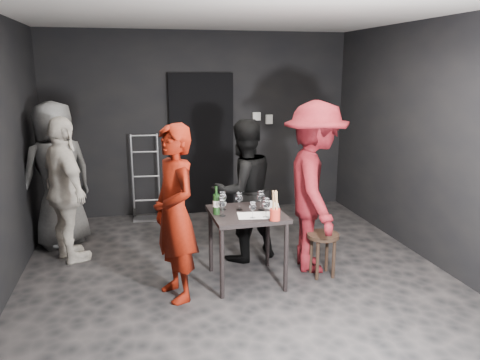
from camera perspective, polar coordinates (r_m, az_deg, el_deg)
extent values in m
cube|color=black|center=(5.06, -0.29, -11.88)|extent=(4.50, 5.00, 0.02)
cube|color=silver|center=(4.60, -0.34, 20.15)|extent=(4.50, 5.00, 0.02)
cube|color=black|center=(7.08, -4.81, 6.83)|extent=(4.50, 0.04, 2.70)
cube|color=black|center=(2.35, 13.36, -7.29)|extent=(4.50, 0.04, 2.70)
cube|color=black|center=(5.58, 22.91, 4.01)|extent=(0.04, 5.00, 2.70)
cube|color=black|center=(7.06, -4.69, 4.35)|extent=(0.95, 0.10, 2.10)
cube|color=#B7B7B2|center=(7.19, 2.02, 7.77)|extent=(0.12, 0.06, 0.12)
cube|color=#B7B7B2|center=(7.25, 3.55, 7.40)|extent=(0.10, 0.06, 0.14)
cylinder|color=#B2B2B7|center=(6.97, -12.95, 0.36)|extent=(0.03, 0.03, 1.24)
cylinder|color=#B2B2B7|center=(6.98, -9.89, 0.52)|extent=(0.03, 0.03, 1.24)
cube|color=#B2B2B7|center=(7.02, -11.15, -4.62)|extent=(0.41, 0.23, 0.03)
cylinder|color=black|center=(7.14, -12.72, -3.83)|extent=(0.04, 0.16, 0.16)
cylinder|color=black|center=(7.15, -9.73, -3.66)|extent=(0.04, 0.16, 0.16)
cube|color=black|center=(4.74, 0.82, -4.16)|extent=(0.72, 0.72, 0.04)
cylinder|color=black|center=(4.52, -2.22, -10.18)|extent=(0.04, 0.04, 0.71)
cylinder|color=black|center=(4.67, 5.62, -9.43)|extent=(0.04, 0.04, 0.71)
cylinder|color=black|center=(5.10, -3.59, -7.35)|extent=(0.04, 0.04, 0.71)
cylinder|color=black|center=(5.23, 3.39, -6.79)|extent=(0.04, 0.04, 0.71)
cylinder|color=black|center=(5.03, 10.10, -6.69)|extent=(0.34, 0.34, 0.04)
cylinder|color=black|center=(5.23, 10.53, -8.78)|extent=(0.04, 0.04, 0.41)
cylinder|color=black|center=(5.16, 8.65, -9.00)|extent=(0.04, 0.04, 0.41)
cylinder|color=black|center=(5.01, 9.42, -9.76)|extent=(0.04, 0.04, 0.41)
cylinder|color=black|center=(5.08, 11.35, -9.52)|extent=(0.04, 0.04, 0.41)
imported|color=maroon|center=(4.40, -8.01, -2.76)|extent=(0.65, 0.80, 1.89)
imported|color=black|center=(5.29, 0.39, -0.63)|extent=(0.96, 0.71, 1.75)
imported|color=maroon|center=(5.03, 9.16, 1.44)|extent=(0.94, 1.56, 2.26)
imported|color=beige|center=(5.56, -20.58, -0.32)|extent=(0.96, 1.20, 1.84)
imported|color=slate|center=(6.09, -21.53, 2.20)|extent=(1.19, 1.05, 2.15)
cube|color=white|center=(4.62, 1.79, -4.34)|extent=(0.36, 0.26, 0.00)
cylinder|color=black|center=(4.65, -2.91, -2.98)|extent=(0.07, 0.07, 0.20)
cylinder|color=black|center=(4.61, -2.93, -1.29)|extent=(0.03, 0.03, 0.08)
cylinder|color=white|center=(4.64, -2.91, -2.87)|extent=(0.07, 0.07, 0.06)
cylinder|color=red|center=(4.48, 4.27, -4.22)|extent=(0.10, 0.10, 0.11)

